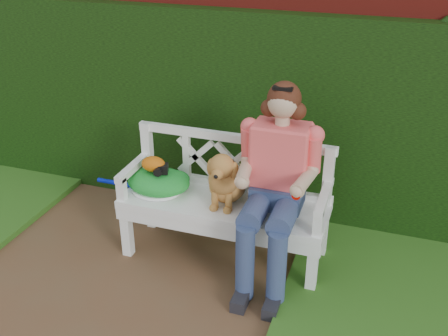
% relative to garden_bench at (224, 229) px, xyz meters
% --- Properties ---
extents(ground, '(60.00, 60.00, 0.00)m').
position_rel_garden_bench_xyz_m(ground, '(-0.57, -0.94, -0.24)').
color(ground, brown).
extents(brick_wall, '(10.00, 0.30, 2.20)m').
position_rel_garden_bench_xyz_m(brick_wall, '(-0.57, 0.96, 0.86)').
color(brick_wall, maroon).
rests_on(brick_wall, ground).
extents(ivy_hedge, '(10.00, 0.18, 1.70)m').
position_rel_garden_bench_xyz_m(ivy_hedge, '(-0.57, 0.74, 0.61)').
color(ivy_hedge, '#1C470E').
rests_on(ivy_hedge, ground).
extents(garden_bench, '(1.63, 0.75, 0.48)m').
position_rel_garden_bench_xyz_m(garden_bench, '(0.00, 0.00, 0.00)').
color(garden_bench, white).
rests_on(garden_bench, ground).
extents(seated_woman, '(0.74, 0.89, 1.38)m').
position_rel_garden_bench_xyz_m(seated_woman, '(0.39, -0.02, 0.45)').
color(seated_woman, '#F25686').
rests_on(seated_woman, ground).
extents(dog, '(0.42, 0.47, 0.43)m').
position_rel_garden_bench_xyz_m(dog, '(0.02, -0.00, 0.45)').
color(dog, '#A4703C').
rests_on(dog, garden_bench).
extents(tennis_racket, '(0.74, 0.36, 0.03)m').
position_rel_garden_bench_xyz_m(tennis_racket, '(-0.56, -0.03, 0.26)').
color(tennis_racket, silver).
rests_on(tennis_racket, garden_bench).
extents(green_bag, '(0.50, 0.40, 0.16)m').
position_rel_garden_bench_xyz_m(green_bag, '(-0.51, -0.01, 0.32)').
color(green_bag, '#1D6C24').
rests_on(green_bag, garden_bench).
extents(camera_item, '(0.12, 0.10, 0.07)m').
position_rel_garden_bench_xyz_m(camera_item, '(-0.48, -0.02, 0.44)').
color(camera_item, black).
rests_on(camera_item, green_bag).
extents(baseball_glove, '(0.22, 0.19, 0.11)m').
position_rel_garden_bench_xyz_m(baseball_glove, '(-0.54, -0.01, 0.46)').
color(baseball_glove, '#C05B0C').
rests_on(baseball_glove, green_bag).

